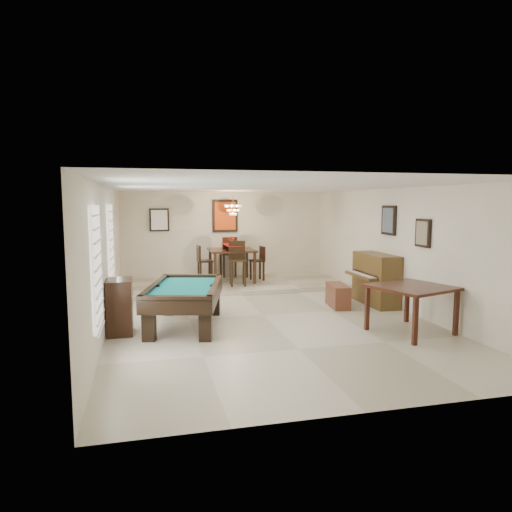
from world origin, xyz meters
name	(u,v)px	position (x,y,z in m)	size (l,w,h in m)	color
ground_plane	(263,315)	(0.00, 0.00, -0.01)	(6.00, 9.00, 0.02)	beige
wall_back	(225,236)	(0.00, 4.50, 1.30)	(6.00, 0.04, 2.60)	silver
wall_front	(369,296)	(0.00, -4.50, 1.30)	(6.00, 0.04, 2.60)	silver
wall_left	(107,256)	(-3.00, 0.00, 1.30)	(0.04, 9.00, 2.60)	silver
wall_right	(397,248)	(3.00, 0.00, 1.30)	(0.04, 9.00, 2.60)	silver
ceiling	(263,187)	(0.00, 0.00, 2.60)	(6.00, 9.00, 0.04)	white
dining_step	(233,285)	(0.00, 3.25, 0.06)	(6.00, 2.50, 0.12)	beige
window_left_front	(97,267)	(-2.97, -2.20, 1.40)	(0.06, 1.00, 1.70)	white
window_left_rear	(111,248)	(-2.97, 0.60, 1.40)	(0.06, 1.00, 1.70)	white
pool_table	(185,306)	(-1.62, -0.48, 0.38)	(1.22, 2.25, 0.75)	black
square_table	(411,309)	(2.22, -1.83, 0.42)	(1.22, 1.22, 0.84)	black
upright_piano	(370,279)	(2.59, 0.37, 0.57)	(0.77, 1.38, 1.15)	brown
piano_bench	(338,296)	(1.80, 0.35, 0.25)	(0.35, 0.89, 0.50)	brown
apothecary_chest	(120,307)	(-2.77, -0.68, 0.48)	(0.43, 0.64, 0.96)	black
dining_table	(232,263)	(0.00, 3.45, 0.63)	(1.23, 1.23, 1.01)	black
flower_vase	(232,241)	(0.00, 3.45, 1.25)	(0.14, 0.14, 0.24)	red
dining_chair_south	(238,264)	(0.03, 2.74, 0.70)	(0.43, 0.43, 1.17)	black
dining_chair_north	(228,257)	(0.04, 4.23, 0.71)	(0.44, 0.44, 1.18)	black
dining_chair_west	(205,264)	(-0.74, 3.42, 0.63)	(0.38, 0.38, 1.02)	black
dining_chair_east	(257,263)	(0.73, 3.46, 0.60)	(0.35, 0.35, 0.95)	black
chandelier	(233,206)	(0.00, 3.20, 2.20)	(0.44, 0.44, 0.60)	#FFE5B2
back_painting	(225,216)	(0.00, 4.46, 1.90)	(0.75, 0.06, 0.95)	#D84C14
back_mirror	(159,220)	(-1.90, 4.46, 1.80)	(0.55, 0.06, 0.65)	white
right_picture_upper	(389,220)	(2.96, 0.30, 1.90)	(0.06, 0.55, 0.65)	slate
right_picture_lower	(423,233)	(2.96, -1.00, 1.70)	(0.06, 0.45, 0.55)	gray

